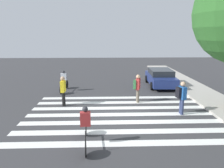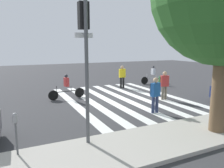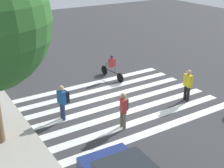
{
  "view_description": "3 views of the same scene",
  "coord_description": "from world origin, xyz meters",
  "px_view_note": "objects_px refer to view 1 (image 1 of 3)",
  "views": [
    {
      "loc": [
        11.14,
        -0.8,
        4.22
      ],
      "look_at": [
        -1.19,
        -0.37,
        1.43
      ],
      "focal_mm": 35.0,
      "sensor_mm": 36.0,
      "label": 1
    },
    {
      "loc": [
        6.57,
        12.01,
        3.32
      ],
      "look_at": [
        1.03,
        0.46,
        1.11
      ],
      "focal_mm": 35.0,
      "sensor_mm": 36.0,
      "label": 2
    },
    {
      "loc": [
        -12.7,
        8.51,
        7.63
      ],
      "look_at": [
        -0.32,
        0.72,
        1.41
      ],
      "focal_mm": 50.0,
      "sensor_mm": 36.0,
      "label": 3
    }
  ],
  "objects_px": {
    "pedestrian_child_with_backpack": "(182,95)",
    "pedestrian_adult_yellow_jacket": "(137,86)",
    "car_parked_far_curb": "(160,77)",
    "cyclist_mid_street": "(86,124)",
    "cyclist_far_lane": "(64,80)",
    "pedestrian_adult_blue_shirt": "(63,89)"
  },
  "relations": [
    {
      "from": "car_parked_far_curb",
      "to": "cyclist_far_lane",
      "type": "bearing_deg",
      "value": -76.86
    },
    {
      "from": "pedestrian_adult_blue_shirt",
      "to": "cyclist_far_lane",
      "type": "height_order",
      "value": "pedestrian_adult_blue_shirt"
    },
    {
      "from": "cyclist_mid_street",
      "to": "car_parked_far_curb",
      "type": "bearing_deg",
      "value": 147.12
    },
    {
      "from": "pedestrian_child_with_backpack",
      "to": "pedestrian_adult_yellow_jacket",
      "type": "bearing_deg",
      "value": -148.45
    },
    {
      "from": "cyclist_far_lane",
      "to": "car_parked_far_curb",
      "type": "distance_m",
      "value": 7.91
    },
    {
      "from": "pedestrian_child_with_backpack",
      "to": "pedestrian_adult_yellow_jacket",
      "type": "distance_m",
      "value": 3.02
    },
    {
      "from": "pedestrian_adult_yellow_jacket",
      "to": "cyclist_far_lane",
      "type": "height_order",
      "value": "pedestrian_adult_yellow_jacket"
    },
    {
      "from": "cyclist_far_lane",
      "to": "cyclist_mid_street",
      "type": "height_order",
      "value": "cyclist_far_lane"
    },
    {
      "from": "pedestrian_child_with_backpack",
      "to": "cyclist_far_lane",
      "type": "relative_size",
      "value": 0.76
    },
    {
      "from": "pedestrian_child_with_backpack",
      "to": "cyclist_far_lane",
      "type": "distance_m",
      "value": 8.87
    },
    {
      "from": "pedestrian_child_with_backpack",
      "to": "pedestrian_adult_yellow_jacket",
      "type": "relative_size",
      "value": 1.01
    },
    {
      "from": "pedestrian_adult_yellow_jacket",
      "to": "car_parked_far_curb",
      "type": "height_order",
      "value": "pedestrian_adult_yellow_jacket"
    },
    {
      "from": "cyclist_mid_street",
      "to": "car_parked_far_curb",
      "type": "relative_size",
      "value": 0.51
    },
    {
      "from": "cyclist_far_lane",
      "to": "pedestrian_child_with_backpack",
      "type": "bearing_deg",
      "value": 59.35
    },
    {
      "from": "pedestrian_adult_yellow_jacket",
      "to": "cyclist_far_lane",
      "type": "distance_m",
      "value": 5.94
    },
    {
      "from": "pedestrian_adult_blue_shirt",
      "to": "cyclist_far_lane",
      "type": "xyz_separation_m",
      "value": [
        -3.47,
        -0.59,
        -0.15
      ]
    },
    {
      "from": "pedestrian_adult_yellow_jacket",
      "to": "pedestrian_child_with_backpack",
      "type": "bearing_deg",
      "value": 62.89
    },
    {
      "from": "pedestrian_child_with_backpack",
      "to": "cyclist_mid_street",
      "type": "height_order",
      "value": "pedestrian_child_with_backpack"
    },
    {
      "from": "pedestrian_adult_blue_shirt",
      "to": "cyclist_mid_street",
      "type": "distance_m",
      "value": 5.27
    },
    {
      "from": "pedestrian_adult_blue_shirt",
      "to": "pedestrian_child_with_backpack",
      "type": "xyz_separation_m",
      "value": [
        1.7,
        6.62,
        0.04
      ]
    },
    {
      "from": "pedestrian_child_with_backpack",
      "to": "cyclist_mid_street",
      "type": "distance_m",
      "value": 5.86
    },
    {
      "from": "pedestrian_adult_blue_shirt",
      "to": "pedestrian_child_with_backpack",
      "type": "relative_size",
      "value": 1.0
    }
  ]
}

